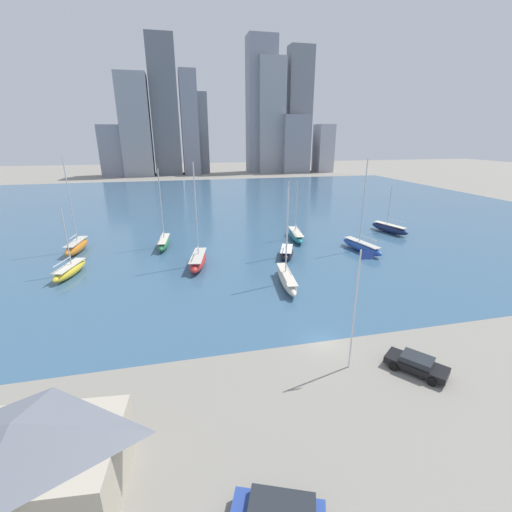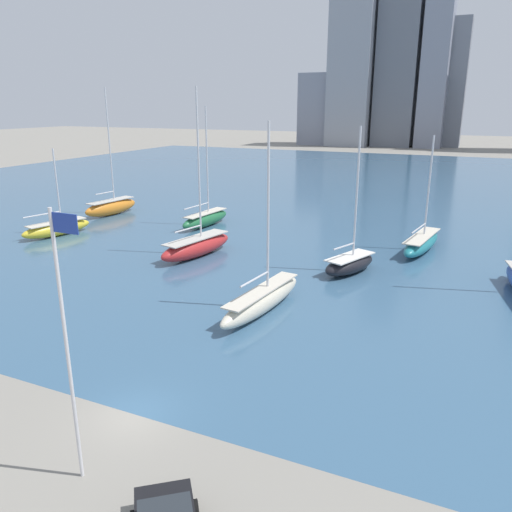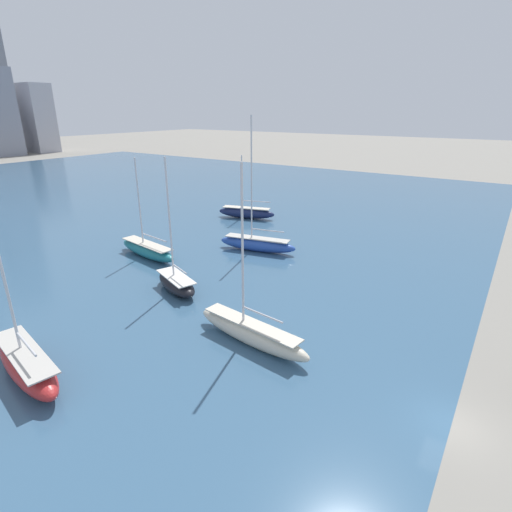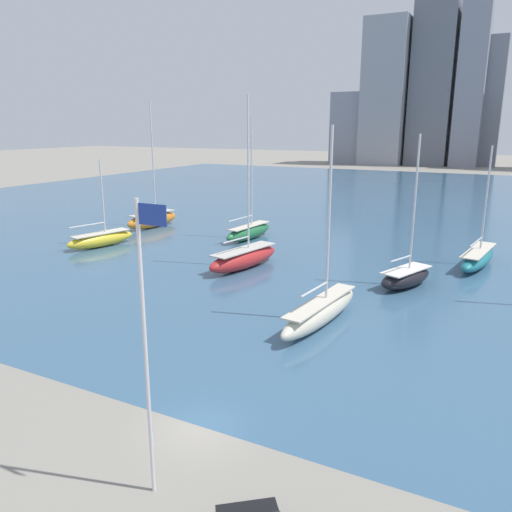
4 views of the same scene
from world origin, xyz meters
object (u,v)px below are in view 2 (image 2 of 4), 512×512
(sailboat_yellow, at_px, (57,228))
(sailboat_cream, at_px, (262,299))
(sailboat_orange, at_px, (111,206))
(sailboat_black, at_px, (350,263))
(sailboat_red, at_px, (197,246))
(sailboat_green, at_px, (205,218))
(sailboat_teal, at_px, (421,243))
(flag_pole, at_px, (67,342))

(sailboat_yellow, bearing_deg, sailboat_cream, -4.70)
(sailboat_orange, xyz_separation_m, sailboat_black, (35.60, -10.74, -0.24))
(sailboat_red, xyz_separation_m, sailboat_yellow, (-18.76, 0.44, -0.18))
(sailboat_red, height_order, sailboat_black, sailboat_red)
(sailboat_red, distance_m, sailboat_green, 12.69)
(sailboat_teal, height_order, sailboat_green, sailboat_green)
(flag_pole, relative_size, sailboat_black, 0.87)
(sailboat_teal, distance_m, sailboat_green, 25.59)
(flag_pole, relative_size, sailboat_orange, 0.67)
(flag_pole, height_order, sailboat_green, sailboat_green)
(sailboat_yellow, height_order, sailboat_black, sailboat_black)
(flag_pole, bearing_deg, sailboat_yellow, 136.47)
(sailboat_yellow, height_order, sailboat_cream, sailboat_cream)
(sailboat_orange, relative_size, sailboat_cream, 1.23)
(sailboat_yellow, relative_size, sailboat_black, 0.77)
(flag_pole, xyz_separation_m, sailboat_teal, (8.54, 39.20, -5.09))
(sailboat_red, bearing_deg, sailboat_yellow, -169.90)
(sailboat_teal, bearing_deg, sailboat_black, -109.14)
(sailboat_cream, bearing_deg, sailboat_yellow, 167.63)
(sailboat_orange, distance_m, sailboat_teal, 40.63)
(sailboat_orange, bearing_deg, sailboat_red, -22.59)
(sailboat_teal, height_order, sailboat_cream, sailboat_cream)
(sailboat_teal, bearing_deg, sailboat_green, -172.88)
(flag_pole, height_order, sailboat_black, sailboat_black)
(flag_pole, height_order, sailboat_cream, sailboat_cream)
(sailboat_cream, distance_m, sailboat_green, 27.33)
(sailboat_green, height_order, sailboat_black, sailboat_green)
(sailboat_red, bearing_deg, sailboat_cream, -29.72)
(sailboat_green, bearing_deg, sailboat_red, -58.18)
(sailboat_orange, bearing_deg, sailboat_black, -9.17)
(flag_pole, bearing_deg, sailboat_orange, 128.52)
(sailboat_red, relative_size, sailboat_yellow, 1.64)
(sailboat_teal, height_order, sailboat_black, sailboat_black)
(sailboat_green, bearing_deg, flag_pole, -60.81)
(sailboat_teal, xyz_separation_m, sailboat_black, (-5.02, -9.65, -0.02))
(sailboat_red, relative_size, sailboat_teal, 1.39)
(sailboat_yellow, distance_m, sailboat_black, 33.81)
(sailboat_orange, relative_size, sailboat_green, 1.16)
(sailboat_red, relative_size, sailboat_cream, 1.20)
(sailboat_yellow, relative_size, sailboat_teal, 0.85)
(sailboat_red, xyz_separation_m, sailboat_green, (-5.53, 11.42, -0.08))
(sailboat_orange, height_order, sailboat_teal, sailboat_orange)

